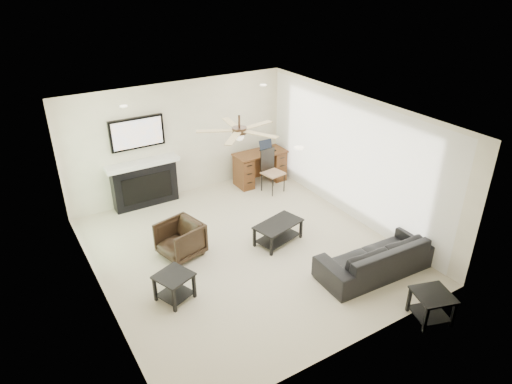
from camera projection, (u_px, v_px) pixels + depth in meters
room_shell at (250, 161)px, 7.66m from camera, size 5.50×5.54×2.52m
sofa at (377, 256)px, 7.58m from camera, size 2.10×0.90×0.60m
armchair at (180, 240)px, 8.00m from camera, size 0.84×0.83×0.64m
coffee_table at (278, 233)px, 8.43m from camera, size 1.00×0.71×0.40m
end_table_near at (431, 306)px, 6.60m from camera, size 0.65×0.65×0.45m
end_table_left at (175, 287)px, 6.99m from camera, size 0.65×0.65×0.45m
fireplace_unit at (143, 164)px, 9.38m from camera, size 1.52×0.34×1.91m
desk at (260, 167)px, 10.62m from camera, size 1.22×0.56×0.76m
desk_chair at (273, 172)px, 10.16m from camera, size 0.49×0.50×0.97m
laptop at (268, 146)px, 10.48m from camera, size 0.33×0.24×0.23m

